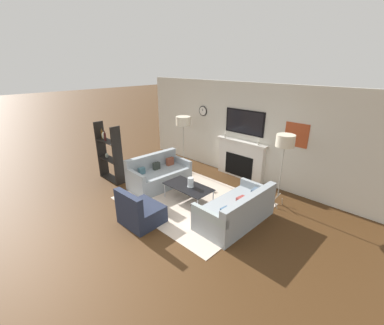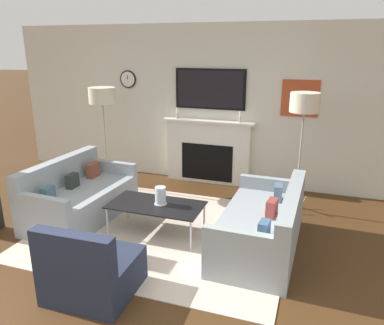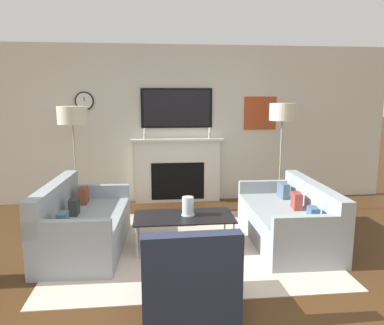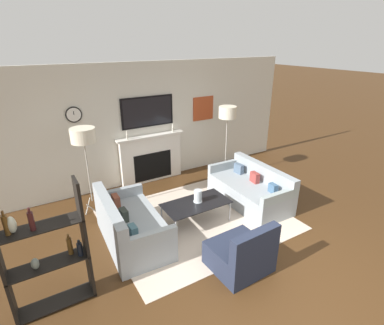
{
  "view_description": "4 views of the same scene",
  "coord_description": "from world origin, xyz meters",
  "px_view_note": "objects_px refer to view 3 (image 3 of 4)",
  "views": [
    {
      "loc": [
        3.83,
        -1.7,
        3.16
      ],
      "look_at": [
        -0.22,
        2.49,
        0.9
      ],
      "focal_mm": 24.0,
      "sensor_mm": 36.0,
      "label": 1
    },
    {
      "loc": [
        1.79,
        -1.78,
        2.33
      ],
      "look_at": [
        0.28,
        2.61,
        0.88
      ],
      "focal_mm": 35.0,
      "sensor_mm": 36.0,
      "label": 2
    },
    {
      "loc": [
        -0.43,
        -2.12,
        1.83
      ],
      "look_at": [
        0.1,
        2.83,
        0.95
      ],
      "focal_mm": 35.0,
      "sensor_mm": 36.0,
      "label": 3
    },
    {
      "loc": [
        -2.55,
        -1.74,
        3.11
      ],
      "look_at": [
        0.19,
        2.77,
        0.94
      ],
      "focal_mm": 28.0,
      "sensor_mm": 36.0,
      "label": 4
    }
  ],
  "objects_px": {
    "armchair": "(188,282)",
    "hurricane_candle": "(188,207)",
    "floor_lamp_right": "(282,113)",
    "floor_lamp_left": "(72,117)",
    "couch_left": "(82,227)",
    "coffee_table": "(184,218)",
    "couch_right": "(289,221)"
  },
  "relations": [
    {
      "from": "hurricane_candle",
      "to": "floor_lamp_right",
      "type": "xyz_separation_m",
      "value": [
        1.6,
        1.29,
        1.06
      ]
    },
    {
      "from": "couch_right",
      "to": "armchair",
      "type": "xyz_separation_m",
      "value": [
        -1.43,
        -1.42,
        -0.02
      ]
    },
    {
      "from": "armchair",
      "to": "hurricane_candle",
      "type": "bearing_deg",
      "value": 84.57
    },
    {
      "from": "floor_lamp_left",
      "to": "armchair",
      "type": "bearing_deg",
      "value": -61.73
    },
    {
      "from": "couch_left",
      "to": "couch_right",
      "type": "height_order",
      "value": "couch_left"
    },
    {
      "from": "couch_right",
      "to": "hurricane_candle",
      "type": "distance_m",
      "value": 1.32
    },
    {
      "from": "hurricane_candle",
      "to": "couch_left",
      "type": "bearing_deg",
      "value": 177.82
    },
    {
      "from": "hurricane_candle",
      "to": "coffee_table",
      "type": "bearing_deg",
      "value": -151.81
    },
    {
      "from": "couch_right",
      "to": "coffee_table",
      "type": "distance_m",
      "value": 1.36
    },
    {
      "from": "coffee_table",
      "to": "hurricane_candle",
      "type": "bearing_deg",
      "value": 28.19
    },
    {
      "from": "armchair",
      "to": "floor_lamp_left",
      "type": "bearing_deg",
      "value": 118.27
    },
    {
      "from": "hurricane_candle",
      "to": "armchair",
      "type": "bearing_deg",
      "value": -95.43
    },
    {
      "from": "couch_left",
      "to": "hurricane_candle",
      "type": "distance_m",
      "value": 1.29
    },
    {
      "from": "armchair",
      "to": "floor_lamp_right",
      "type": "distance_m",
      "value": 3.45
    },
    {
      "from": "hurricane_candle",
      "to": "floor_lamp_left",
      "type": "bearing_deg",
      "value": 140.49
    },
    {
      "from": "armchair",
      "to": "coffee_table",
      "type": "distance_m",
      "value": 1.36
    },
    {
      "from": "couch_left",
      "to": "coffee_table",
      "type": "xyz_separation_m",
      "value": [
        1.22,
        -0.08,
        0.09
      ]
    },
    {
      "from": "floor_lamp_left",
      "to": "floor_lamp_right",
      "type": "xyz_separation_m",
      "value": [
        3.17,
        0.0,
        0.03
      ]
    },
    {
      "from": "couch_left",
      "to": "couch_right",
      "type": "bearing_deg",
      "value": -0.08
    },
    {
      "from": "floor_lamp_left",
      "to": "floor_lamp_right",
      "type": "height_order",
      "value": "floor_lamp_right"
    },
    {
      "from": "couch_left",
      "to": "armchair",
      "type": "bearing_deg",
      "value": -51.38
    },
    {
      "from": "floor_lamp_left",
      "to": "couch_left",
      "type": "bearing_deg",
      "value": -76.61
    },
    {
      "from": "hurricane_candle",
      "to": "floor_lamp_right",
      "type": "relative_size",
      "value": 0.13
    },
    {
      "from": "couch_left",
      "to": "floor_lamp_left",
      "type": "xyz_separation_m",
      "value": [
        -0.3,
        1.24,
        1.25
      ]
    },
    {
      "from": "armchair",
      "to": "floor_lamp_left",
      "type": "relative_size",
      "value": 0.48
    },
    {
      "from": "floor_lamp_left",
      "to": "floor_lamp_right",
      "type": "distance_m",
      "value": 3.17
    },
    {
      "from": "floor_lamp_right",
      "to": "floor_lamp_left",
      "type": "bearing_deg",
      "value": 180.0
    },
    {
      "from": "couch_left",
      "to": "coffee_table",
      "type": "relative_size",
      "value": 1.38
    },
    {
      "from": "coffee_table",
      "to": "floor_lamp_left",
      "type": "bearing_deg",
      "value": 138.89
    },
    {
      "from": "floor_lamp_right",
      "to": "hurricane_candle",
      "type": "bearing_deg",
      "value": -141.03
    },
    {
      "from": "couch_right",
      "to": "armchair",
      "type": "distance_m",
      "value": 2.02
    },
    {
      "from": "couch_left",
      "to": "armchair",
      "type": "xyz_separation_m",
      "value": [
        1.14,
        -1.43,
        -0.04
      ]
    }
  ]
}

